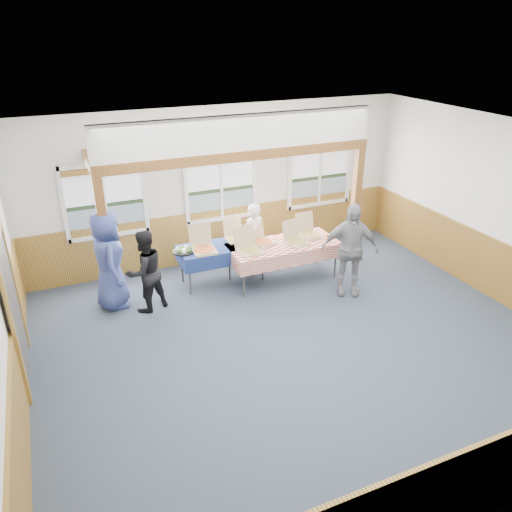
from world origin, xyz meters
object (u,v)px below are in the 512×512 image
(woman_white, at_px, (252,240))
(woman_black, at_px, (145,271))
(man_blue, at_px, (109,260))
(person_grey, at_px, (350,250))
(table_right, at_px, (283,246))
(table_left, at_px, (222,248))

(woman_white, relative_size, woman_black, 1.00)
(woman_black, relative_size, man_blue, 0.83)
(woman_black, xyz_separation_m, person_grey, (3.55, -0.89, 0.14))
(table_right, xyz_separation_m, woman_black, (-2.69, -0.09, 0.04))
(woman_white, distance_m, woman_black, 2.30)
(woman_white, xyz_separation_m, person_grey, (1.32, -1.42, 0.14))
(table_left, height_order, man_blue, man_blue)
(man_blue, relative_size, person_grey, 1.01)
(table_left, bearing_deg, person_grey, -59.45)
(table_left, distance_m, table_right, 1.18)
(woman_black, height_order, person_grey, person_grey)
(table_left, xyz_separation_m, woman_black, (-1.57, -0.48, 0.05))
(table_left, bearing_deg, woman_black, 171.94)
(woman_white, xyz_separation_m, woman_black, (-2.23, -0.53, 0.00))
(woman_black, distance_m, man_blue, 0.67)
(table_right, height_order, woman_white, woman_white)
(table_right, bearing_deg, man_blue, 175.35)
(woman_white, bearing_deg, man_blue, -17.63)
(person_grey, bearing_deg, table_left, 171.63)
(table_left, relative_size, table_right, 0.85)
(table_right, bearing_deg, person_grey, -48.05)
(table_right, relative_size, woman_white, 1.43)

